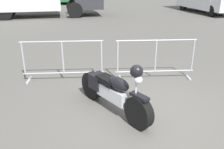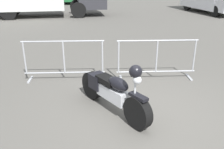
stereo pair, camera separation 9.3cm
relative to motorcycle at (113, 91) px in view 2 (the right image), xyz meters
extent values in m
plane|color=#54514C|center=(0.57, -0.15, -0.46)|extent=(120.00, 120.00, 0.00)
cylinder|color=black|center=(0.43, -0.61, -0.15)|extent=(0.50, 0.60, 0.62)
cylinder|color=black|center=(-0.43, 0.61, -0.15)|extent=(0.50, 0.60, 0.62)
cube|color=silver|center=(0.00, 0.00, -0.05)|extent=(0.66, 0.80, 0.27)
ellipsoid|color=black|center=(0.10, -0.14, 0.22)|extent=(0.52, 0.59, 0.25)
cube|color=black|center=(-0.10, 0.14, 0.18)|extent=(0.51, 0.57, 0.12)
cube|color=black|center=(-0.29, 0.41, 0.05)|extent=(0.45, 0.46, 0.31)
cube|color=black|center=(0.43, -0.61, 0.18)|extent=(0.33, 0.39, 0.06)
cylinder|color=silver|center=(0.38, -0.53, 0.31)|extent=(0.05, 0.05, 0.43)
sphere|color=silver|center=(0.41, -0.57, 0.48)|extent=(0.15, 0.15, 0.15)
sphere|color=black|center=(0.38, -0.53, 0.62)|extent=(0.23, 0.23, 0.23)
cylinder|color=#9EA0A5|center=(-1.21, 1.68, 0.59)|extent=(2.10, 0.07, 0.04)
cylinder|color=#9EA0A5|center=(-1.21, 1.68, -0.26)|extent=(2.10, 0.07, 0.04)
cylinder|color=#9EA0A5|center=(-2.21, 1.67, 0.17)|extent=(0.04, 0.04, 0.85)
cylinder|color=#9EA0A5|center=(-1.21, 1.68, 0.17)|extent=(0.04, 0.04, 0.85)
cylinder|color=#9EA0A5|center=(-0.21, 1.70, 0.17)|extent=(0.04, 0.04, 0.85)
cube|color=#9EA0A5|center=(-2.14, 1.67, -0.44)|extent=(0.07, 0.44, 0.03)
cube|color=#9EA0A5|center=(-0.28, 1.70, -0.44)|extent=(0.07, 0.44, 0.03)
cylinder|color=#9EA0A5|center=(1.21, 1.68, 0.59)|extent=(2.10, 0.07, 0.04)
cylinder|color=#9EA0A5|center=(1.21, 1.68, -0.26)|extent=(2.10, 0.07, 0.04)
cylinder|color=#9EA0A5|center=(0.21, 1.67, 0.17)|extent=(0.04, 0.04, 0.85)
cylinder|color=#9EA0A5|center=(1.21, 1.68, 0.17)|extent=(0.04, 0.04, 0.85)
cylinder|color=#9EA0A5|center=(2.21, 1.70, 0.17)|extent=(0.04, 0.04, 0.85)
cube|color=#9EA0A5|center=(0.28, 1.67, -0.44)|extent=(0.07, 0.44, 0.03)
cube|color=#9EA0A5|center=(2.14, 1.70, -0.44)|extent=(0.07, 0.44, 0.03)
cylinder|color=black|center=(-2.06, 13.62, 0.02)|extent=(0.99, 0.42, 0.96)
cylinder|color=black|center=(-1.78, 11.71, 0.02)|extent=(0.99, 0.42, 0.96)
cylinder|color=black|center=(-6.23, 13.00, 0.02)|extent=(0.99, 0.42, 0.96)
cylinder|color=black|center=(-5.95, 11.09, 0.02)|extent=(0.99, 0.42, 0.96)
cylinder|color=black|center=(7.07, 11.74, -0.10)|extent=(0.42, 0.76, 0.72)
cylinder|color=black|center=(7.84, 15.36, -0.10)|extent=(0.42, 0.76, 0.72)
cylinder|color=black|center=(6.22, 14.93, -0.10)|extent=(0.42, 0.76, 0.72)
cylinder|color=black|center=(-8.45, 19.50, -0.16)|extent=(0.23, 0.61, 0.60)
cylinder|color=black|center=(-6.94, 19.19, -0.15)|extent=(0.24, 0.62, 0.61)
cylinder|color=black|center=(-5.54, 19.13, -0.15)|extent=(0.24, 0.62, 0.61)
cylinder|color=black|center=(-4.10, 19.41, -0.13)|extent=(0.26, 0.67, 0.66)
cylinder|color=black|center=(-2.59, 19.34, -0.13)|extent=(0.26, 0.67, 0.66)
cylinder|color=#ADA89E|center=(8.90, 16.34, -0.39)|extent=(3.87, 3.87, 0.14)
cylinder|color=#38662D|center=(8.90, 16.34, -0.31)|extent=(3.56, 3.56, 0.02)
sphere|color=#3D7A38|center=(8.89, 16.51, -0.01)|extent=(0.73, 0.73, 0.73)
sphere|color=#1E511E|center=(9.58, 17.14, 0.07)|extent=(0.90, 0.90, 0.90)
camera|label=1|loc=(-0.24, -4.50, 2.19)|focal=40.00mm
camera|label=2|loc=(-0.15, -4.50, 2.19)|focal=40.00mm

